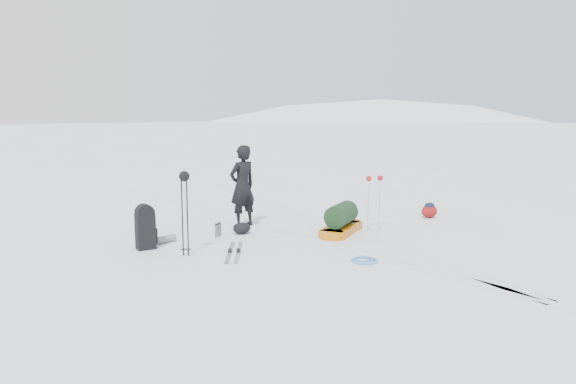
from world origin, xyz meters
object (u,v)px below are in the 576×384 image
Objects in this scene: skier at (242,186)px; ski_poles_black at (184,187)px; expedition_rucksack at (148,228)px; pulk_sled at (341,222)px.

skier is 2.70m from ski_poles_black.
expedition_rucksack is at bearing 8.15° from skier.
skier is at bearing 96.11° from pulk_sled.
ski_poles_black reaches higher than pulk_sled.
pulk_sled is 3.65m from ski_poles_black.
expedition_rucksack is (-3.86, 1.10, 0.15)m from pulk_sled.
skier is 1.09× the size of pulk_sled.
skier is 1.19× the size of ski_poles_black.
ski_poles_black is at bearing 145.99° from pulk_sled.
ski_poles_black reaches higher than expedition_rucksack.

